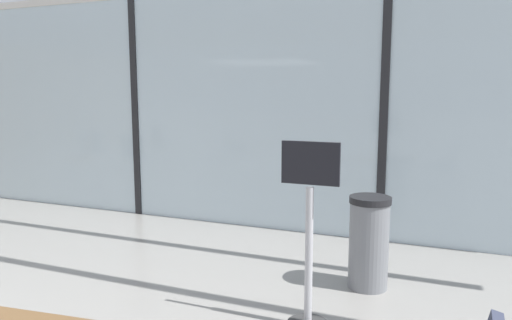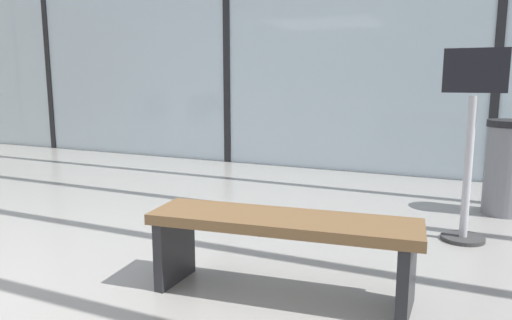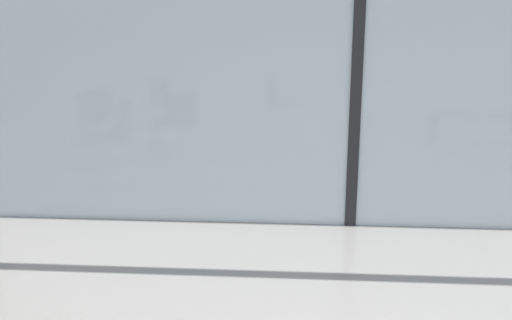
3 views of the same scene
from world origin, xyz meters
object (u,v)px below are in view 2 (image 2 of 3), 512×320
info_sign (469,153)px  parked_airplane (284,51)px  trash_bin (506,167)px  waiting_bench (282,235)px

info_sign → parked_airplane: bearing=118.8°
parked_airplane → info_sign: (4.88, -8.87, -1.31)m
trash_bin → info_sign: info_sign is taller
parked_airplane → trash_bin: (5.19, -7.94, -1.55)m
parked_airplane → waiting_bench: bearing=-69.0°
info_sign → trash_bin: bearing=71.2°
parked_airplane → waiting_bench: size_ratio=9.22×
parked_airplane → info_sign: size_ratio=9.83×
trash_bin → info_sign: 1.01m
waiting_bench → trash_bin: size_ratio=1.79×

